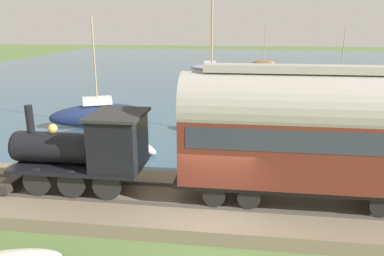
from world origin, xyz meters
name	(u,v)px	position (x,y,z in m)	size (l,w,h in m)	color
ground_plane	(214,226)	(0.00, 0.00, 0.00)	(200.00, 200.00, 0.00)	#516B38
harbor_water	(237,69)	(43.69, 0.00, 0.00)	(80.00, 80.00, 0.01)	#38566B
rail_embankment	(216,204)	(1.11, 0.00, 0.24)	(4.56, 56.00, 0.59)	#756651
steam_locomotive	(90,147)	(1.11, 4.60, 2.21)	(2.24, 5.27, 3.10)	black
passenger_coach	(315,129)	(1.11, -3.20, 3.17)	(2.28, 9.21, 4.66)	black
sailboat_navy	(98,114)	(11.53, 8.44, 0.80)	(3.92, 6.11, 6.98)	#192347
sailboat_yellow	(211,124)	(11.08, 1.05, 0.52)	(2.15, 4.29, 8.31)	gold
sailboat_brown	(264,63)	(47.46, -3.98, 0.58)	(1.28, 3.53, 6.41)	brown
sailboat_gray	(210,67)	(41.55, 3.73, 0.55)	(1.96, 5.64, 8.02)	gray
sailboat_blue	(340,77)	(33.28, -11.87, 0.56)	(2.98, 3.88, 5.78)	#335199
rowboat_off_pier	(141,146)	(7.20, 4.42, 0.22)	(2.61, 2.52, 0.43)	silver
rowboat_far_out	(321,143)	(8.80, -5.12, 0.28)	(1.78, 2.71, 0.55)	#B7B2A3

